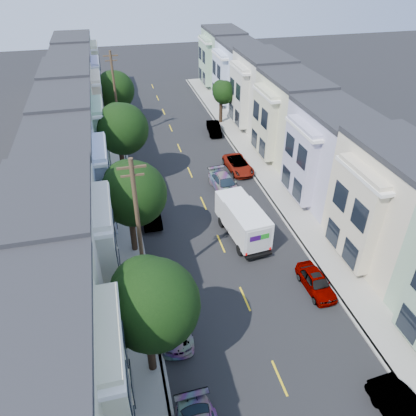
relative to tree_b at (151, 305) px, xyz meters
The scene contains 23 objects.
ground 8.88m from the tree_b, 30.94° to the left, with size 160.00×160.00×0.00m, color black.
road_slab 20.42m from the tree_b, 71.45° to the left, with size 12.00×70.00×0.02m, color black.
curb_left 19.41m from the tree_b, 89.23° to the left, with size 0.30×70.00×0.15m, color gray.
curb_right 23.01m from the tree_b, 56.66° to the left, with size 0.30×70.00×0.15m, color gray.
sidewalk_left 19.44m from the tree_b, 93.19° to the left, with size 2.60×70.00×0.15m, color gray.
sidewalk_right 23.73m from the tree_b, 53.98° to the left, with size 2.60×70.00×0.15m, color gray.
centerline 20.42m from the tree_b, 71.45° to the left, with size 0.12×70.00×0.01m, color gold.
townhouse_row_left 20.02m from the tree_b, 104.48° to the left, with size 5.00×70.00×8.50m, color #B5B1CE.
townhouse_row_right 26.11m from the tree_b, 47.10° to the left, with size 5.00×70.00×8.50m, color #B5B1CE.
tree_b is the anchor object (origin of this frame).
tree_c 10.60m from the tree_b, 90.00° to the left, with size 4.70×4.70×7.39m.
tree_d 21.15m from the tree_b, 90.00° to the left, with size 4.70×4.70×7.94m.
tree_e 36.47m from the tree_b, 90.00° to the left, with size 4.70×4.70×6.83m.
tree_far_r 36.50m from the tree_b, 68.80° to the left, with size 2.90×2.90×5.42m.
utility_pole_near 5.78m from the tree_b, 89.98° to the left, with size 1.60×0.26×10.00m.
utility_pole_far 31.78m from the tree_b, 90.00° to the left, with size 1.60×0.26×10.00m.
fedex_truck 13.57m from the tree_b, 51.62° to the left, with size 2.34×6.07×2.91m.
lead_sedan 20.13m from the tree_b, 63.48° to the left, with size 1.98×4.70×1.41m, color black.
parked_left_c 5.11m from the tree_b, 59.29° to the left, with size 1.89×4.49×1.35m, color gray.
parked_left_d 15.10m from the tree_b, 84.45° to the left, with size 1.51×4.29×1.43m, color black.
parked_right_b 12.51m from the tree_b, 17.38° to the left, with size 1.53×4.00×1.30m, color silver.
parked_right_c 24.17m from the tree_b, 61.89° to the left, with size 2.15×4.67×1.30m, color black.
parked_right_d 33.15m from the tree_b, 70.07° to the left, with size 1.40×3.96×1.32m, color black.
Camera 1 is at (-6.93, -17.90, 19.89)m, focal length 35.00 mm.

